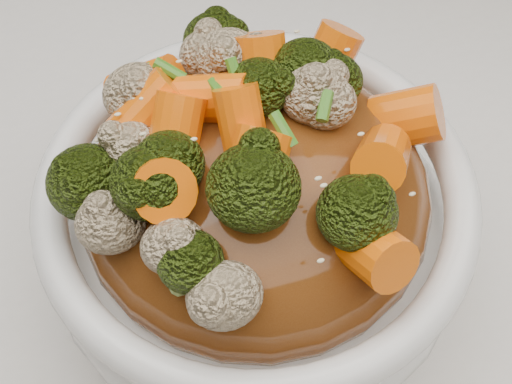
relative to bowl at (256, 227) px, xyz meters
name	(u,v)px	position (x,y,z in m)	size (l,w,h in m)	color
tablecloth	(308,284)	(0.03, -0.01, -0.06)	(1.20, 0.80, 0.04)	silver
bowl	(256,227)	(0.00, 0.00, 0.00)	(0.22, 0.22, 0.09)	white
sauce_base	(256,195)	(0.00, 0.00, 0.03)	(0.17, 0.17, 0.10)	#613110
carrots	(256,112)	(0.00, 0.00, 0.09)	(0.17, 0.17, 0.05)	orange
broccoli	(256,114)	(0.00, 0.00, 0.09)	(0.17, 0.17, 0.04)	black
cauliflower	(256,117)	(0.00, 0.00, 0.09)	(0.17, 0.17, 0.04)	tan
scallions	(256,110)	(0.00, 0.00, 0.09)	(0.13, 0.13, 0.02)	#35711A
sesame_seeds	(256,110)	(0.00, 0.00, 0.09)	(0.16, 0.16, 0.01)	beige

